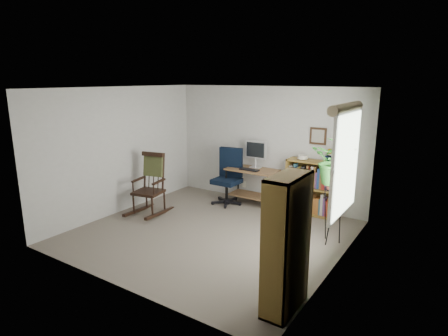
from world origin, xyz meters
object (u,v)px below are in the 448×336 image
Objects in this scene: low_bookshelf at (312,188)px; tall_bookshelf at (286,244)px; desk at (252,187)px; rocking_chair at (148,184)px; office_chair at (227,177)px.

low_bookshelf is 0.67× the size of tall_bookshelf.
rocking_chair is (-1.37, -1.59, 0.22)m from desk.
tall_bookshelf reaches higher than low_bookshelf.
rocking_chair is at bearing -135.30° from office_chair.
desk is at bearing 38.19° from rocking_chair.
low_bookshelf is at bearing 3.71° from office_chair.
desk is 0.88× the size of office_chair.
office_chair is 0.75× the size of tall_bookshelf.
rocking_chair is 1.14× the size of low_bookshelf.
desk is 1.26m from low_bookshelf.
tall_bookshelf is (2.09, -2.98, 0.41)m from desk.
tall_bookshelf is (2.52, -2.69, 0.20)m from office_chair.
tall_bookshelf is at bearing -33.06° from rocking_chair.
tall_bookshelf reaches higher than office_chair.
tall_bookshelf is at bearing -56.76° from office_chair.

